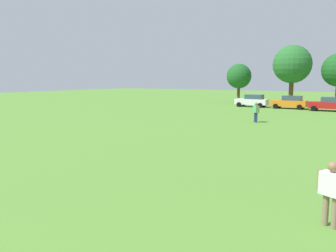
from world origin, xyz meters
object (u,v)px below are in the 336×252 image
bystander_near_trees (256,111)px  tree_left (292,64)px  adult_bystander (332,188)px  tree_far_left (239,76)px  parked_car_white_0 (252,101)px  parked_car_red_2 (329,104)px  parked_car_orange_1 (290,102)px

bystander_near_trees → tree_left: (-2.42, 23.86, 4.85)m
adult_bystander → tree_far_left: size_ratio=0.28×
parked_car_white_0 → tree_far_left: (-5.03, 8.06, 3.34)m
adult_bystander → parked_car_red_2: adult_bystander is taller
adult_bystander → parked_car_orange_1: 37.24m
parked_car_orange_1 → tree_left: (-1.71, 7.96, 5.04)m
bystander_near_trees → parked_car_red_2: size_ratio=0.41×
adult_bystander → tree_left: bearing=-50.9°
parked_car_red_2 → tree_far_left: size_ratio=0.69×
bystander_near_trees → parked_car_orange_1: bystander_near_trees is taller
parked_car_red_2 → adult_bystander: bearing=97.3°
tree_far_left → adult_bystander: bearing=-66.6°
adult_bystander → parked_car_white_0: adult_bystander is taller
parked_car_white_0 → tree_far_left: bearing=-58.0°
parked_car_orange_1 → tree_left: 9.58m
parked_car_white_0 → tree_far_left: size_ratio=0.69×
adult_bystander → tree_left: tree_left is taller
parked_car_red_2 → tree_left: bearing=-54.2°
parked_car_red_2 → tree_far_left: (-14.78, 9.34, 3.34)m
bystander_near_trees → parked_car_red_2: bearing=116.3°
parked_car_orange_1 → bystander_near_trees: bearing=92.6°
parked_car_orange_1 → tree_far_left: (-10.06, 8.39, 3.34)m
adult_bystander → bystander_near_trees: size_ratio=0.99×
bystander_near_trees → tree_left: 24.47m
parked_car_orange_1 → adult_bystander: bearing=104.3°
adult_bystander → tree_far_left: 48.58m
parked_car_red_2 → bystander_near_trees: bearing=75.0°
parked_car_white_0 → parked_car_orange_1: bearing=176.3°
parked_car_white_0 → tree_left: (3.33, 7.64, 5.04)m
tree_left → parked_car_white_0: bearing=-113.5°
adult_bystander → tree_left: (-10.93, 44.05, 4.86)m
tree_far_left → tree_left: (8.36, -0.43, 1.70)m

